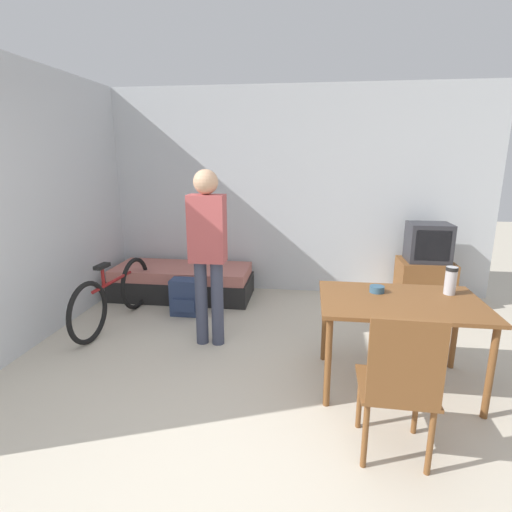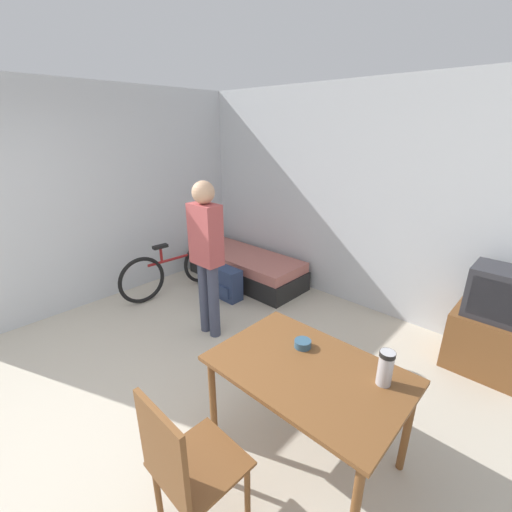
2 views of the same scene
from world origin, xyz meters
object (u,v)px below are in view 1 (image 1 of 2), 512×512
daybed (183,282)px  dining_table (400,310)px  wooden_chair (400,382)px  backpack (187,297)px  bicycle (114,296)px  person_standing (208,246)px  thermos_flask (451,279)px  mate_bowl (377,289)px  tv (425,270)px

daybed → dining_table: bearing=-37.7°
dining_table → wooden_chair: (-0.17, -0.87, -0.11)m
backpack → bicycle: bearing=-153.2°
bicycle → backpack: size_ratio=3.67×
dining_table → bicycle: (-2.83, 0.87, -0.33)m
person_standing → dining_table: bearing=-17.9°
thermos_flask → bicycle: bearing=168.2°
wooden_chair → mate_bowl: bearing=89.2°
dining_table → wooden_chair: size_ratio=1.27×
dining_table → wooden_chair: wooden_chair is taller
tv → dining_table: tv is taller
backpack → daybed: bearing=112.0°
tv → thermos_flask: (-0.30, -1.73, 0.40)m
tv → wooden_chair: 2.94m
person_standing → backpack: 1.14m
daybed → thermos_flask: bearing=-30.5°
tv → mate_bowl: tv is taller
thermos_flask → person_standing: bearing=170.5°
thermos_flask → dining_table: bearing=-155.2°
daybed → backpack: (0.24, -0.60, 0.01)m
wooden_chair → thermos_flask: bearing=61.1°
mate_bowl → wooden_chair: bearing=-90.8°
mate_bowl → backpack: (-1.96, 1.07, -0.55)m
backpack → person_standing: bearing=-56.8°
thermos_flask → mate_bowl: (-0.57, -0.03, -0.10)m
wooden_chair → mate_bowl: size_ratio=8.22×
person_standing → thermos_flask: person_standing is taller
bicycle → person_standing: (1.16, -0.33, 0.67)m
dining_table → person_standing: (-1.67, 0.54, 0.35)m
dining_table → bicycle: 2.98m
tv → wooden_chair: bearing=-107.7°
tv → person_standing: person_standing is taller
bicycle → person_standing: bearing=-15.8°
daybed → thermos_flask: thermos_flask is taller
daybed → backpack: bearing=-68.0°
bicycle → person_standing: size_ratio=0.93×
tv → person_standing: (-2.39, -1.39, 0.54)m
thermos_flask → tv: bearing=80.0°
backpack → thermos_flask: bearing=-22.3°
person_standing → backpack: person_standing is taller
daybed → wooden_chair: wooden_chair is taller
daybed → mate_bowl: size_ratio=15.23×
tv → dining_table: (-0.72, -1.92, 0.19)m
bicycle → person_standing: person_standing is taller
dining_table → tv: bearing=69.6°
daybed → thermos_flask: size_ratio=7.95×
tv → backpack: (-2.84, -0.70, -0.25)m
tv → wooden_chair: size_ratio=1.06×
dining_table → mate_bowl: mate_bowl is taller
dining_table → mate_bowl: size_ratio=10.43×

